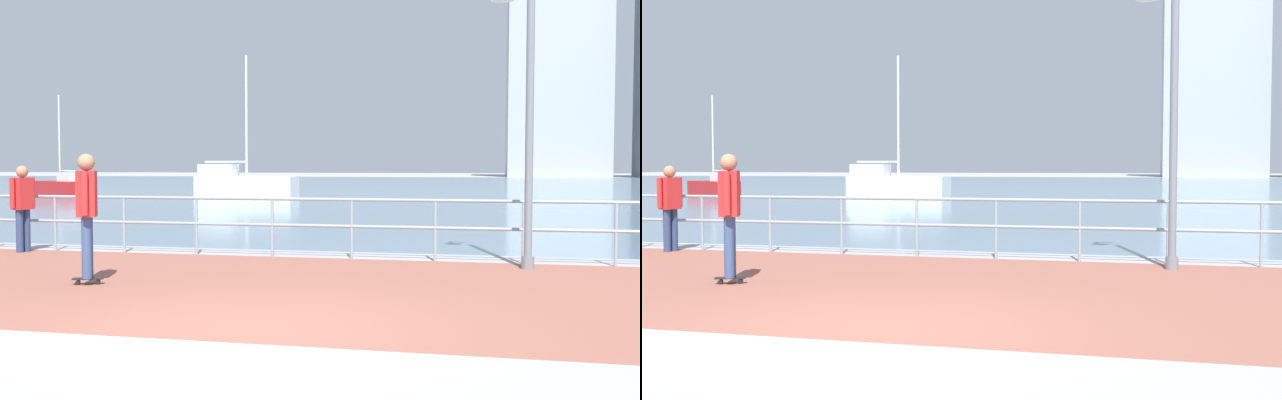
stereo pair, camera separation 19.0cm
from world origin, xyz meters
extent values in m
plane|color=#9E9EA3|center=(0.00, 40.00, 0.00)|extent=(220.00, 220.00, 0.00)
cube|color=#935647|center=(0.00, 2.49, 0.00)|extent=(28.00, 6.09, 0.01)
cube|color=slate|center=(0.00, 50.53, 0.00)|extent=(180.00, 88.00, 0.00)
cylinder|color=#8C99A3|center=(-5.60, 5.53, 0.50)|extent=(0.05, 0.05, 1.01)
cylinder|color=#8C99A3|center=(-4.20, 5.53, 0.50)|extent=(0.05, 0.05, 1.01)
cylinder|color=#8C99A3|center=(-2.80, 5.53, 0.50)|extent=(0.05, 0.05, 1.01)
cylinder|color=#8C99A3|center=(-1.40, 5.53, 0.50)|extent=(0.05, 0.05, 1.01)
cylinder|color=#8C99A3|center=(0.00, 5.53, 0.50)|extent=(0.05, 0.05, 1.01)
cylinder|color=#8C99A3|center=(1.40, 5.53, 0.50)|extent=(0.05, 0.05, 1.01)
cylinder|color=#8C99A3|center=(2.80, 5.53, 0.50)|extent=(0.05, 0.05, 1.01)
cylinder|color=#8C99A3|center=(4.20, 5.53, 0.50)|extent=(0.05, 0.05, 1.01)
cylinder|color=#8C99A3|center=(0.00, 5.53, 1.01)|extent=(25.20, 0.06, 0.06)
cylinder|color=#8C99A3|center=(0.00, 5.53, 0.55)|extent=(25.20, 0.06, 0.06)
cylinder|color=slate|center=(2.85, 4.93, 0.10)|extent=(0.19, 0.19, 0.20)
cylinder|color=slate|center=(2.85, 4.93, 2.24)|extent=(0.12, 0.12, 4.47)
cylinder|color=black|center=(-2.83, 2.18, 0.03)|extent=(0.07, 0.05, 0.06)
cylinder|color=black|center=(-2.80, 2.11, 0.03)|extent=(0.07, 0.05, 0.06)
cylinder|color=black|center=(-3.06, 2.08, 0.03)|extent=(0.07, 0.05, 0.06)
cylinder|color=black|center=(-3.03, 2.01, 0.03)|extent=(0.07, 0.05, 0.06)
cube|color=black|center=(-2.93, 2.10, 0.08)|extent=(0.41, 0.26, 0.02)
cylinder|color=#384C7A|center=(-2.96, 2.17, 0.50)|extent=(0.17, 0.17, 0.82)
cylinder|color=#384C7A|center=(-2.90, 2.03, 0.50)|extent=(0.17, 0.17, 0.82)
cube|color=red|center=(-2.93, 2.10, 1.21)|extent=(0.36, 0.41, 0.61)
cylinder|color=red|center=(-3.02, 2.31, 1.22)|extent=(0.12, 0.12, 0.58)
cylinder|color=red|center=(-2.84, 1.89, 1.22)|extent=(0.12, 0.12, 0.58)
sphere|color=#A37A5B|center=(-2.93, 2.10, 1.62)|extent=(0.23, 0.23, 0.23)
cylinder|color=navy|center=(-6.01, 5.26, 0.39)|extent=(0.16, 0.16, 0.78)
cylinder|color=navy|center=(-6.05, 5.11, 0.39)|extent=(0.16, 0.16, 0.78)
cube|color=red|center=(-6.03, 5.18, 1.07)|extent=(0.31, 0.39, 0.58)
cylinder|color=red|center=(-5.98, 5.41, 1.09)|extent=(0.11, 0.11, 0.55)
cylinder|color=red|center=(-6.08, 4.96, 1.09)|extent=(0.11, 0.11, 0.55)
sphere|color=#A37A5B|center=(-6.03, 5.18, 1.47)|extent=(0.22, 0.22, 0.22)
cube|color=white|center=(-9.36, 27.90, 0.53)|extent=(4.98, 1.68, 1.06)
cube|color=silver|center=(-10.84, 27.94, 1.35)|extent=(1.81, 1.12, 0.59)
cylinder|color=silver|center=(-9.36, 27.90, 3.99)|extent=(0.12, 0.12, 5.87)
cylinder|color=silver|center=(-10.45, 27.93, 1.76)|extent=(2.22, 0.16, 0.09)
cube|color=#B21E1E|center=(-19.15, 27.21, 0.39)|extent=(3.73, 2.90, 0.79)
cube|color=silver|center=(-18.21, 26.63, 1.01)|extent=(1.54, 1.37, 0.44)
cylinder|color=silver|center=(-19.15, 27.21, 2.98)|extent=(0.09, 0.09, 4.38)
cylinder|color=silver|center=(-18.46, 26.79, 1.31)|extent=(1.44, 0.93, 0.07)
cube|color=#A3A8B2|center=(11.31, 104.37, 12.72)|extent=(13.45, 15.79, 25.44)
camera|label=1|loc=(2.27, -6.77, 1.58)|focal=41.70mm
camera|label=2|loc=(2.45, -6.72, 1.58)|focal=41.70mm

